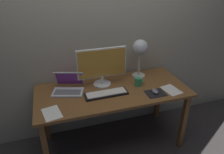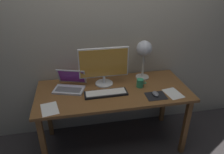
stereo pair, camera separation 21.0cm
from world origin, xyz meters
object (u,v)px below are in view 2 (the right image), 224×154
object	(u,v)px
desk_lamp	(144,51)
mouse	(156,94)
monitor	(104,65)
coffee_mug	(140,83)
laptop	(70,83)
keyboard_main	(106,93)

from	to	relation	value
desk_lamp	mouse	distance (m)	0.51
monitor	desk_lamp	distance (m)	0.48
monitor	coffee_mug	distance (m)	0.44
laptop	desk_lamp	distance (m)	0.88
desk_lamp	mouse	size ratio (longest dim) A/B	4.65
keyboard_main	coffee_mug	distance (m)	0.40
monitor	coffee_mug	world-z (taller)	monitor
keyboard_main	desk_lamp	xyz separation A→B (m)	(0.48, 0.28, 0.32)
mouse	monitor	bearing A→B (deg)	145.12
monitor	desk_lamp	xyz separation A→B (m)	(0.46, 0.07, 0.10)
monitor	keyboard_main	bearing A→B (deg)	-93.98
keyboard_main	laptop	size ratio (longest dim) A/B	1.19
monitor	laptop	bearing A→B (deg)	-177.57
desk_lamp	coffee_mug	size ratio (longest dim) A/B	4.09
desk_lamp	monitor	bearing A→B (deg)	-171.30
desk_lamp	coffee_mug	xyz separation A→B (m)	(-0.09, -0.20, -0.29)
monitor	desk_lamp	world-z (taller)	desk_lamp
desk_lamp	coffee_mug	distance (m)	0.36
desk_lamp	keyboard_main	bearing A→B (deg)	-149.33
monitor	coffee_mug	bearing A→B (deg)	-19.49
laptop	coffee_mug	world-z (taller)	laptop
keyboard_main	coffee_mug	size ratio (longest dim) A/B	4.05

